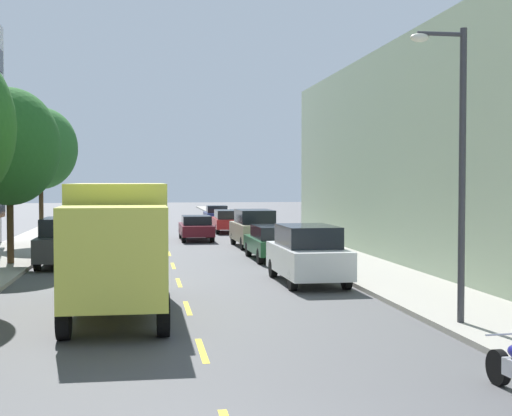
% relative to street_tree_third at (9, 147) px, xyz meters
% --- Properties ---
extents(ground_plane, '(160.00, 160.00, 0.00)m').
position_rel_street_tree_third_xyz_m(ground_plane, '(6.40, 7.35, -4.77)').
color(ground_plane, '#4C4C4F').
extents(sidewalk_left, '(3.20, 120.00, 0.14)m').
position_rel_street_tree_third_xyz_m(sidewalk_left, '(-0.70, 5.35, -4.70)').
color(sidewalk_left, '#A39E93').
rests_on(sidewalk_left, ground_plane).
extents(sidewalk_right, '(3.20, 120.00, 0.14)m').
position_rel_street_tree_third_xyz_m(sidewalk_right, '(13.50, 5.35, -4.70)').
color(sidewalk_right, '#A39E93').
rests_on(sidewalk_right, ground_plane).
extents(lane_centerline_dashes, '(0.14, 47.20, 0.01)m').
position_rel_street_tree_third_xyz_m(lane_centerline_dashes, '(6.40, 1.85, -4.76)').
color(lane_centerline_dashes, yellow).
rests_on(lane_centerline_dashes, ground_plane).
extents(street_tree_third, '(3.96, 3.96, 6.97)m').
position_rel_street_tree_third_xyz_m(street_tree_third, '(0.00, 0.00, 0.00)').
color(street_tree_third, '#47331E').
rests_on(street_tree_third, sidewalk_left).
extents(street_tree_farthest, '(3.77, 3.77, 7.07)m').
position_rel_street_tree_third_xyz_m(street_tree_farthest, '(0.00, 8.94, 0.32)').
color(street_tree_farthest, '#47331E').
rests_on(street_tree_farthest, sidewalk_left).
extents(street_lamp, '(1.35, 0.28, 6.76)m').
position_rel_street_tree_third_xyz_m(street_lamp, '(12.35, -14.31, -0.71)').
color(street_lamp, '#38383D').
rests_on(street_lamp, sidewalk_right).
extents(delivery_box_truck, '(2.41, 7.65, 3.34)m').
position_rel_street_tree_third_xyz_m(delivery_box_truck, '(4.60, -11.05, -2.87)').
color(delivery_box_truck, '#D8D84C').
rests_on(delivery_box_truck, ground_plane).
extents(parked_wagon_forest, '(1.87, 4.72, 1.50)m').
position_rel_street_tree_third_xyz_m(parked_wagon_forest, '(10.74, 0.88, -3.96)').
color(parked_wagon_forest, '#194C28').
rests_on(parked_wagon_forest, ground_plane).
extents(parked_suv_white, '(2.01, 4.83, 1.93)m').
position_rel_street_tree_third_xyz_m(parked_suv_white, '(10.65, -6.38, -3.78)').
color(parked_suv_white, silver).
rests_on(parked_suv_white, ground_plane).
extents(parked_pickup_orange, '(2.13, 5.35, 1.73)m').
position_rel_street_tree_third_xyz_m(parked_pickup_orange, '(1.99, 23.85, -3.94)').
color(parked_pickup_orange, orange).
rests_on(parked_pickup_orange, ground_plane).
extents(parked_hatchback_black, '(1.81, 4.03, 1.50)m').
position_rel_street_tree_third_xyz_m(parked_hatchback_black, '(2.12, 32.31, -4.01)').
color(parked_hatchback_black, black).
rests_on(parked_hatchback_black, ground_plane).
extents(parked_hatchback_navy, '(1.76, 4.01, 1.50)m').
position_rel_street_tree_third_xyz_m(parked_hatchback_navy, '(10.83, 27.13, -4.01)').
color(parked_hatchback_navy, navy).
rests_on(parked_hatchback_navy, ground_plane).
extents(parked_suv_charcoal, '(1.98, 4.81, 1.93)m').
position_rel_street_tree_third_xyz_m(parked_suv_charcoal, '(2.12, -0.01, -3.78)').
color(parked_suv_charcoal, '#333338').
rests_on(parked_suv_charcoal, ground_plane).
extents(parked_wagon_red, '(1.88, 4.72, 1.50)m').
position_rel_street_tree_third_xyz_m(parked_wagon_red, '(10.71, 18.06, -3.96)').
color(parked_wagon_red, '#AD1E1E').
rests_on(parked_wagon_red, ground_plane).
extents(parked_suv_champagne, '(2.08, 4.85, 1.93)m').
position_rel_street_tree_third_xyz_m(parked_suv_champagne, '(10.89, 7.22, -3.78)').
color(parked_suv_champagne, tan).
rests_on(parked_suv_champagne, ground_plane).
extents(moving_burgundy_sedan, '(1.80, 4.50, 1.43)m').
position_rel_street_tree_third_xyz_m(moving_burgundy_sedan, '(8.20, 11.90, -4.02)').
color(moving_burgundy_sedan, maroon).
rests_on(moving_burgundy_sedan, ground_plane).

